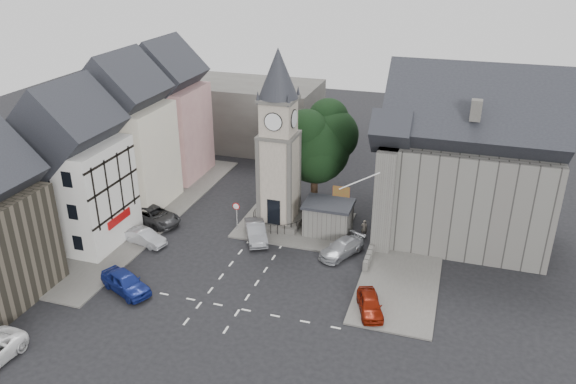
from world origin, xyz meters
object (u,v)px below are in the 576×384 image
(pedestrian, at_px, (364,228))
(stone_shelter, at_px, (328,218))
(clock_tower, at_px, (279,141))
(car_east_red, at_px, (370,304))
(car_west_blue, at_px, (126,282))

(pedestrian, bearing_deg, stone_shelter, 5.44)
(stone_shelter, bearing_deg, clock_tower, 174.16)
(car_east_red, distance_m, pedestrian, 11.27)
(clock_tower, distance_m, stone_shelter, 8.15)
(stone_shelter, distance_m, pedestrian, 3.32)
(car_west_blue, bearing_deg, pedestrian, -23.62)
(car_west_blue, bearing_deg, clock_tower, -3.90)
(clock_tower, xyz_separation_m, car_west_blue, (-7.50, -13.99, -7.33))
(car_east_red, xyz_separation_m, pedestrian, (-2.47, 10.99, 0.14))
(clock_tower, bearing_deg, car_east_red, -46.39)
(clock_tower, bearing_deg, stone_shelter, -5.84)
(pedestrian, bearing_deg, car_west_blue, 38.72)
(car_west_blue, xyz_separation_m, pedestrian, (15.50, 13.99, 0.01))
(clock_tower, relative_size, car_east_red, 4.20)
(clock_tower, bearing_deg, car_west_blue, -118.19)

